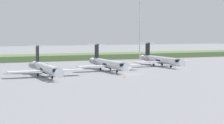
{
  "coord_description": "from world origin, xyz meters",
  "views": [
    {
      "loc": [
        -54.19,
        -111.7,
        13.16
      ],
      "look_at": [
        0.0,
        14.31,
        3.0
      ],
      "focal_mm": 63.77,
      "sensor_mm": 36.0,
      "label": 1
    }
  ],
  "objects": [
    {
      "name": "grass_berm",
      "position": [
        0.0,
        74.35,
        1.32
      ],
      "size": [
        320.0,
        20.0,
        2.63
      ],
      "primitive_type": "cube",
      "color": "#597542",
      "rests_on": "ground"
    },
    {
      "name": "regional_jet_third",
      "position": [
        24.95,
        24.22,
        2.54
      ],
      "size": [
        22.81,
        31.0,
        9.0
      ],
      "color": "silver",
      "rests_on": "ground"
    },
    {
      "name": "regional_jet_nearest",
      "position": [
        -25.66,
        5.49,
        2.54
      ],
      "size": [
        22.81,
        31.0,
        9.0
      ],
      "color": "silver",
      "rests_on": "ground"
    },
    {
      "name": "antenna_mast",
      "position": [
        33.44,
        58.44,
        11.41
      ],
      "size": [
        4.4,
        0.5,
        27.67
      ],
      "color": "#B2B2B7",
      "rests_on": "ground"
    },
    {
      "name": "safety_cone_front_marker",
      "position": [
        -5.28,
        -7.16,
        0.28
      ],
      "size": [
        0.44,
        0.44,
        0.55
      ],
      "primitive_type": "cone",
      "color": "orange",
      "rests_on": "ground"
    },
    {
      "name": "ground_plane",
      "position": [
        0.0,
        30.0,
        0.0
      ],
      "size": [
        500.0,
        500.0,
        0.0
      ],
      "primitive_type": "plane",
      "color": "gray"
    },
    {
      "name": "regional_jet_second",
      "position": [
        -1.44,
        14.92,
        2.54
      ],
      "size": [
        22.81,
        31.0,
        9.0
      ],
      "color": "silver",
      "rests_on": "ground"
    }
  ]
}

